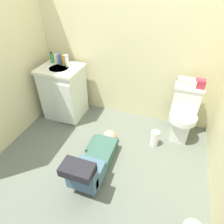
# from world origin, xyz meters

# --- Properties ---
(ground_plane) EXTENTS (3.07, 2.98, 0.04)m
(ground_plane) POSITION_xyz_m (0.00, 0.00, -0.02)
(ground_plane) COLOR #5F6759
(wall_back) EXTENTS (2.73, 0.08, 2.40)m
(wall_back) POSITION_xyz_m (0.00, 1.03, 1.20)
(wall_back) COLOR beige
(wall_back) RESTS_ON ground_plane
(toilet) EXTENTS (0.36, 0.46, 0.75)m
(toilet) POSITION_xyz_m (0.89, 0.72, 0.37)
(toilet) COLOR silver
(toilet) RESTS_ON ground_plane
(vanity_cabinet) EXTENTS (0.60, 0.53, 0.82)m
(vanity_cabinet) POSITION_xyz_m (-0.89, 0.64, 0.42)
(vanity_cabinet) COLOR silver
(vanity_cabinet) RESTS_ON ground_plane
(faucet) EXTENTS (0.02, 0.02, 0.10)m
(faucet) POSITION_xyz_m (-0.89, 0.79, 0.87)
(faucet) COLOR silver
(faucet) RESTS_ON vanity_cabinet
(person_plumber) EXTENTS (0.39, 1.06, 0.52)m
(person_plumber) POSITION_xyz_m (-0.00, -0.26, 0.18)
(person_plumber) COLOR #33594C
(person_plumber) RESTS_ON ground_plane
(tissue_box) EXTENTS (0.22, 0.11, 0.10)m
(tissue_box) POSITION_xyz_m (0.85, 0.81, 0.80)
(tissue_box) COLOR silver
(tissue_box) RESTS_ON toilet
(toiletry_bag) EXTENTS (0.12, 0.09, 0.11)m
(toiletry_bag) POSITION_xyz_m (1.00, 0.81, 0.81)
(toiletry_bag) COLOR #B22D3F
(toiletry_bag) RESTS_ON toilet
(soap_dispenser) EXTENTS (0.06, 0.06, 0.17)m
(soap_dispenser) POSITION_xyz_m (-1.08, 0.77, 0.89)
(soap_dispenser) COLOR #43914D
(soap_dispenser) RESTS_ON vanity_cabinet
(bottle_white) EXTENTS (0.05, 0.05, 0.14)m
(bottle_white) POSITION_xyz_m (-0.99, 0.76, 0.89)
(bottle_white) COLOR silver
(bottle_white) RESTS_ON vanity_cabinet
(bottle_blue) EXTENTS (0.06, 0.06, 0.16)m
(bottle_blue) POSITION_xyz_m (-0.92, 0.74, 0.90)
(bottle_blue) COLOR #4467BC
(bottle_blue) RESTS_ON vanity_cabinet
(bottle_amber) EXTENTS (0.06, 0.06, 0.15)m
(bottle_amber) POSITION_xyz_m (-0.86, 0.74, 0.90)
(bottle_amber) COLOR #C18528
(bottle_amber) RESTS_ON vanity_cabinet
(bottle_clear) EXTENTS (0.05, 0.05, 0.17)m
(bottle_clear) POSITION_xyz_m (-0.79, 0.71, 0.91)
(bottle_clear) COLOR silver
(bottle_clear) RESTS_ON vanity_cabinet
(paper_towel_roll) EXTENTS (0.11, 0.11, 0.23)m
(paper_towel_roll) POSITION_xyz_m (0.59, 0.40, 0.12)
(paper_towel_roll) COLOR white
(paper_towel_roll) RESTS_ON ground_plane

